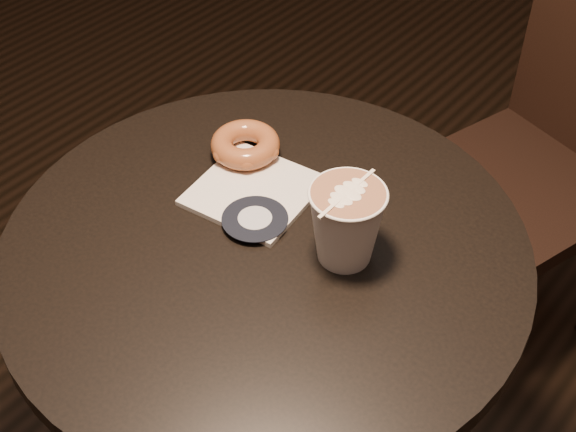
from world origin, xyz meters
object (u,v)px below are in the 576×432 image
(chair, at_px, (561,129))
(doughnut, at_px, (245,145))
(cafe_table, at_px, (267,336))
(latte_cup, at_px, (346,225))
(pastry_bag, at_px, (254,191))

(chair, relative_size, doughnut, 9.32)
(cafe_table, relative_size, chair, 0.80)
(doughnut, distance_m, latte_cup, 0.24)
(pastry_bag, xyz_separation_m, doughnut, (-0.06, 0.05, 0.02))
(pastry_bag, distance_m, doughnut, 0.08)
(chair, relative_size, pastry_bag, 6.03)
(pastry_bag, relative_size, latte_cup, 1.44)
(chair, distance_m, pastry_bag, 0.77)
(cafe_table, distance_m, chair, 0.79)
(cafe_table, xyz_separation_m, chair, (0.10, 0.78, -0.02))
(latte_cup, bearing_deg, pastry_bag, 174.37)
(latte_cup, bearing_deg, cafe_table, -153.26)
(chair, xyz_separation_m, doughnut, (-0.24, -0.66, 0.25))
(cafe_table, bearing_deg, chair, 82.37)
(cafe_table, xyz_separation_m, pastry_bag, (-0.07, 0.06, 0.20))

